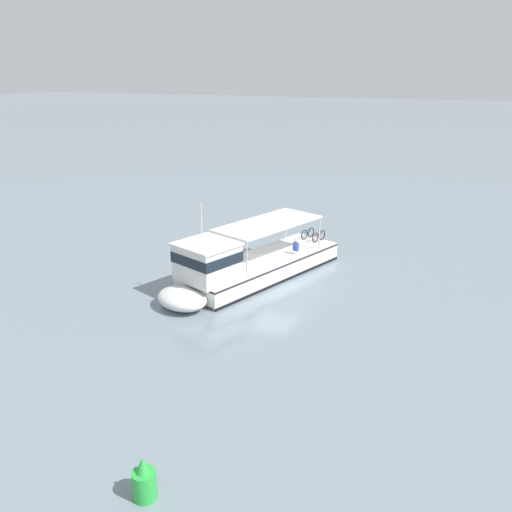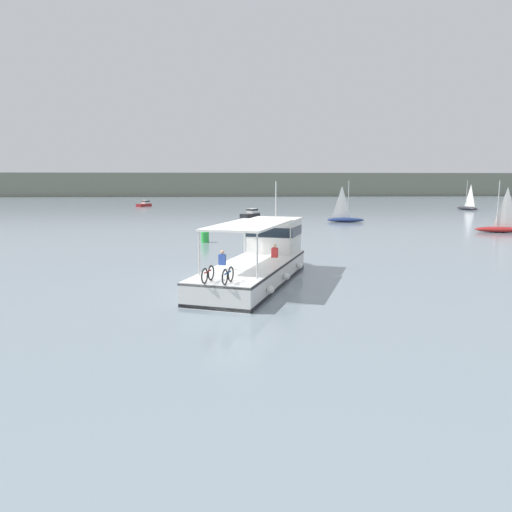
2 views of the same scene
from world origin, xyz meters
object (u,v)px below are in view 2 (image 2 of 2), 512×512
object	(u,v)px
sailboat_near_port	(345,218)
motorboat_outer_anchorage	(251,213)
channel_buoy	(205,236)
sailboat_far_left	(500,227)
motorboat_off_stern	(145,204)
sailboat_mid_channel	(467,207)
ferry_main	(261,260)

from	to	relation	value
sailboat_near_port	motorboat_outer_anchorage	world-z (taller)	sailboat_near_port
sailboat_near_port	channel_buoy	xyz separation A→B (m)	(-17.38, -19.66, 0.03)
sailboat_far_left	motorboat_off_stern	bearing A→B (deg)	130.13
motorboat_off_stern	sailboat_near_port	bearing A→B (deg)	-51.36
sailboat_mid_channel	channel_buoy	bearing A→B (deg)	-136.32
ferry_main	motorboat_off_stern	distance (m)	78.99
motorboat_off_stern	channel_buoy	distance (m)	62.66
ferry_main	motorboat_outer_anchorage	world-z (taller)	ferry_main
sailboat_far_left	motorboat_off_stern	distance (m)	71.21
sailboat_near_port	channel_buoy	size ratio (longest dim) A/B	3.86
ferry_main	sailboat_near_port	xyz separation A→B (m)	(13.57, 35.54, -0.47)
ferry_main	motorboat_outer_anchorage	xyz separation A→B (m)	(1.70, 44.97, -0.47)
sailboat_mid_channel	sailboat_near_port	size ratio (longest dim) A/B	1.00
sailboat_mid_channel	channel_buoy	xyz separation A→B (m)	(-46.68, -44.59, 0.03)
ferry_main	sailboat_far_left	size ratio (longest dim) A/B	2.40
motorboat_off_stern	channel_buoy	world-z (taller)	channel_buoy
sailboat_far_left	channel_buoy	world-z (taller)	sailboat_far_left
ferry_main	sailboat_mid_channel	distance (m)	74.12
ferry_main	motorboat_outer_anchorage	size ratio (longest dim) A/B	3.53
sailboat_far_left	motorboat_outer_anchorage	distance (m)	33.80
motorboat_off_stern	sailboat_near_port	world-z (taller)	sailboat_near_port
motorboat_off_stern	motorboat_outer_anchorage	world-z (taller)	same
sailboat_far_left	motorboat_off_stern	xyz separation A→B (m)	(-45.89, 54.45, 0.00)
sailboat_far_left	motorboat_outer_anchorage	xyz separation A→B (m)	(-24.93, 22.83, 0.00)
motorboat_outer_anchorage	ferry_main	bearing A→B (deg)	-92.17
ferry_main	motorboat_off_stern	size ratio (longest dim) A/B	3.44
ferry_main	motorboat_off_stern	xyz separation A→B (m)	(-19.26, 76.60, -0.47)
ferry_main	sailboat_mid_channel	xyz separation A→B (m)	(42.87, 60.46, -0.47)
motorboat_off_stern	sailboat_near_port	size ratio (longest dim) A/B	0.70
sailboat_mid_channel	sailboat_near_port	distance (m)	38.47
sailboat_far_left	channel_buoy	xyz separation A→B (m)	(-30.45, -6.27, 0.03)
sailboat_far_left	sailboat_mid_channel	xyz separation A→B (m)	(16.24, 38.32, 0.00)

